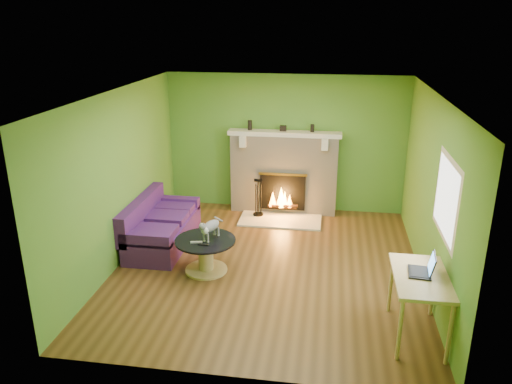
{
  "coord_description": "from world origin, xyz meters",
  "views": [
    {
      "loc": [
        0.84,
        -6.71,
        3.58
      ],
      "look_at": [
        -0.24,
        0.4,
        1.04
      ],
      "focal_mm": 35.0,
      "sensor_mm": 36.0,
      "label": 1
    }
  ],
  "objects_px": {
    "coffee_table": "(206,253)",
    "desk": "(421,283)",
    "cat": "(211,228)",
    "sofa": "(160,227)"
  },
  "relations": [
    {
      "from": "coffee_table",
      "to": "desk",
      "type": "relative_size",
      "value": 0.83
    },
    {
      "from": "desk",
      "to": "cat",
      "type": "distance_m",
      "value": 3.02
    },
    {
      "from": "coffee_table",
      "to": "cat",
      "type": "xyz_separation_m",
      "value": [
        0.08,
        0.05,
        0.38
      ]
    },
    {
      "from": "sofa",
      "to": "cat",
      "type": "height_order",
      "value": "cat"
    },
    {
      "from": "desk",
      "to": "coffee_table",
      "type": "bearing_deg",
      "value": 157.42
    },
    {
      "from": "desk",
      "to": "sofa",
      "type": "bearing_deg",
      "value": 152.74
    },
    {
      "from": "coffee_table",
      "to": "desk",
      "type": "xyz_separation_m",
      "value": [
        2.84,
        -1.18,
        0.41
      ]
    },
    {
      "from": "cat",
      "to": "sofa",
      "type": "bearing_deg",
      "value": 166.71
    },
    {
      "from": "desk",
      "to": "cat",
      "type": "relative_size",
      "value": 2.04
    },
    {
      "from": "sofa",
      "to": "cat",
      "type": "relative_size",
      "value": 3.32
    }
  ]
}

